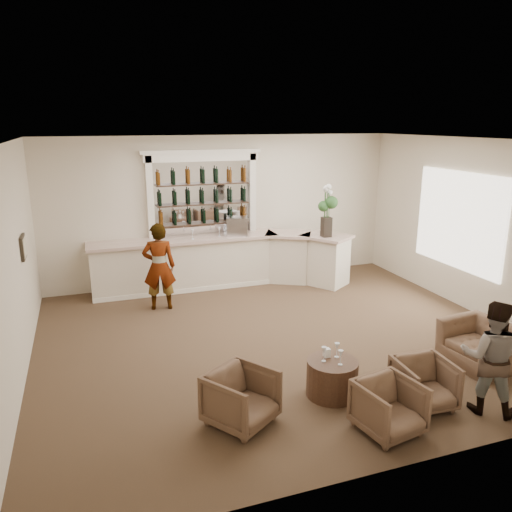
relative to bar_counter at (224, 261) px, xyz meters
The scene contains 19 objects.
ground 3.05m from the bar_counter, 86.88° to the right, with size 8.00×8.00×0.00m, color brown.
room_shell 2.91m from the bar_counter, 81.89° to the right, with size 8.04×7.02×3.32m.
bar_counter is the anchor object (origin of this frame).
back_bar_alcove 1.55m from the bar_counter, 129.15° to the left, with size 2.64×0.25×3.00m.
cocktail_table 4.94m from the bar_counter, 88.45° to the right, with size 0.69×0.69×0.50m, color #492F1F.
sommelier 1.83m from the bar_counter, 149.40° to the right, with size 0.63×0.41×1.73m, color gray.
guest 6.18m from the bar_counter, 72.93° to the right, with size 0.72×0.56×1.49m, color gray.
armchair_left 5.30m from the bar_counter, 103.36° to the right, with size 0.73×0.76×0.69m, color brown.
armchair_center 5.91m from the bar_counter, 86.33° to the right, with size 0.69×0.71×0.64m, color brown.
armchair_right 5.68m from the bar_counter, 78.53° to the right, with size 0.68×0.70×0.64m, color brown.
armchair_far 5.58m from the bar_counter, 61.49° to the right, with size 1.01×0.88×0.66m, color brown.
espresso_machine 0.84m from the bar_counter, 10.86° to the left, with size 0.46×0.38×0.40m, color #BDBCC1.
flower_vase 2.56m from the bar_counter, 19.01° to the right, with size 0.30×0.30×1.15m.
wine_glass_bar_left 0.96m from the bar_counter, behind, with size 0.07×0.07×0.21m, color white, non-canonical shape.
wine_glass_bar_right 0.68m from the bar_counter, 135.77° to the left, with size 0.07×0.07×0.21m, color white, non-canonical shape.
wine_glass_tbl_a 4.90m from the bar_counter, 89.85° to the right, with size 0.07×0.07×0.21m, color white, non-canonical shape.
wine_glass_tbl_b 4.85m from the bar_counter, 87.25° to the right, with size 0.07×0.07×0.21m, color white, non-canonical shape.
wine_glass_tbl_c 5.06m from the bar_counter, 88.04° to the right, with size 0.07×0.07×0.21m, color white, non-canonical shape.
napkin_holder 4.79m from the bar_counter, 88.65° to the right, with size 0.08×0.08×0.12m, color white.
Camera 1 is at (-2.99, -7.31, 3.61)m, focal length 35.00 mm.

